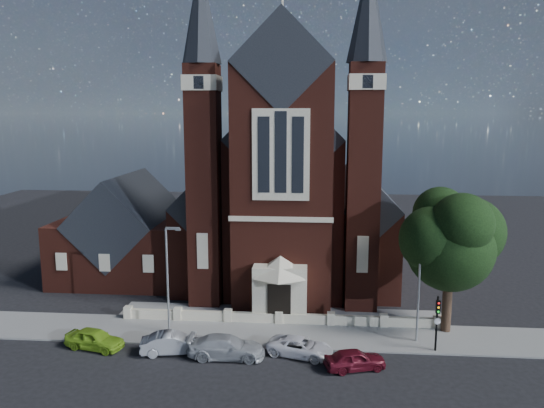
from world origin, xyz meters
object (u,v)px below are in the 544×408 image
(street_tree, at_px, (453,242))
(car_lime_van, at_px, (95,339))
(street_lamp_left, at_px, (168,274))
(car_silver_b, at_px, (227,347))
(traffic_signal, at_px, (437,317))
(street_lamp_right, at_px, (421,280))
(church, at_px, (290,190))
(car_white_suv, at_px, (300,347))
(car_dark_red, at_px, (355,359))
(parish_hall, at_px, (128,236))
(car_silver_a, at_px, (173,343))

(street_tree, distance_m, car_lime_van, 26.23)
(street_lamp_left, height_order, car_silver_b, street_lamp_left)
(street_tree, xyz_separation_m, traffic_signal, (-1.60, -3.28, -4.38))
(street_tree, height_order, street_lamp_right, street_tree)
(church, bearing_deg, street_tree, -53.83)
(church, height_order, car_lime_van, church)
(church, bearing_deg, car_lime_van, -119.69)
(car_silver_b, bearing_deg, street_lamp_left, 52.86)
(street_lamp_left, xyz_separation_m, car_white_suv, (9.72, -2.80, -3.98))
(traffic_signal, xyz_separation_m, car_lime_van, (-23.45, -1.33, -1.87))
(church, relative_size, street_tree, 3.26)
(street_lamp_left, bearing_deg, car_dark_red, -18.59)
(street_tree, bearing_deg, car_lime_van, -169.57)
(parish_hall, bearing_deg, church, 17.16)
(street_lamp_right, xyz_separation_m, traffic_signal, (0.91, -1.57, -2.02))
(street_lamp_right, xyz_separation_m, car_lime_van, (-22.55, -2.91, -3.89))
(parish_hall, bearing_deg, car_white_suv, -43.33)
(car_dark_red, bearing_deg, street_lamp_left, 55.34)
(parish_hall, xyz_separation_m, traffic_signal, (27.00, -15.57, -1.43))
(traffic_signal, relative_size, car_silver_a, 0.92)
(church, height_order, car_silver_b, church)
(street_tree, relative_size, car_dark_red, 2.74)
(traffic_signal, relative_size, car_silver_b, 0.78)
(car_lime_van, relative_size, car_dark_red, 1.07)
(church, relative_size, street_lamp_left, 4.31)
(car_dark_red, bearing_deg, car_white_suv, 48.78)
(street_tree, distance_m, street_lamp_left, 20.71)
(street_lamp_right, bearing_deg, car_silver_a, -169.42)
(traffic_signal, xyz_separation_m, car_silver_a, (-17.83, -1.58, -1.87))
(street_tree, distance_m, car_white_suv, 13.30)
(street_lamp_left, relative_size, car_silver_a, 1.86)
(traffic_signal, bearing_deg, car_lime_van, -176.75)
(street_lamp_right, relative_size, car_lime_van, 1.94)
(car_silver_a, height_order, car_white_suv, car_silver_a)
(car_silver_b, relative_size, car_white_suv, 1.16)
(car_white_suv, bearing_deg, street_lamp_right, -55.48)
(street_lamp_left, xyz_separation_m, street_lamp_right, (18.00, 0.00, 0.00))
(car_silver_a, bearing_deg, parish_hall, 16.86)
(car_lime_van, distance_m, car_silver_b, 9.37)
(street_lamp_left, relative_size, car_white_suv, 1.82)
(street_lamp_right, xyz_separation_m, car_silver_a, (-16.92, -3.16, -3.88))
(street_lamp_left, distance_m, car_white_suv, 10.87)
(car_silver_b, relative_size, car_dark_red, 1.31)
(car_silver_a, height_order, car_dark_red, car_silver_a)
(car_silver_a, bearing_deg, car_lime_van, 76.15)
(street_tree, height_order, car_dark_red, street_tree)
(traffic_signal, distance_m, car_silver_a, 18.00)
(car_silver_b, bearing_deg, car_silver_a, 83.77)
(street_tree, relative_size, car_silver_a, 2.46)
(street_tree, distance_m, car_dark_red, 11.42)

